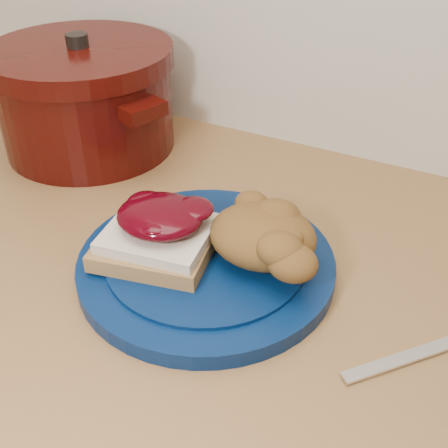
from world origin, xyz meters
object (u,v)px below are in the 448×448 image
at_px(plate, 206,264).
at_px(butter_knife, 424,351).
at_px(pepper_grinder, 77,92).
at_px(dutch_oven, 86,97).

distance_m(plate, butter_knife, 0.22).
xyz_separation_m(butter_knife, pepper_grinder, (-0.52, 0.19, 0.07)).
distance_m(plate, dutch_oven, 0.33).
bearing_deg(butter_knife, dutch_oven, 111.48).
bearing_deg(dutch_oven, plate, -31.26).
xyz_separation_m(plate, dutch_oven, (-0.28, 0.17, 0.06)).
bearing_deg(pepper_grinder, plate, -30.67).
bearing_deg(butter_knife, pepper_grinder, 111.35).
xyz_separation_m(plate, butter_knife, (0.22, -0.01, -0.01)).
relative_size(dutch_oven, pepper_grinder, 2.21).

